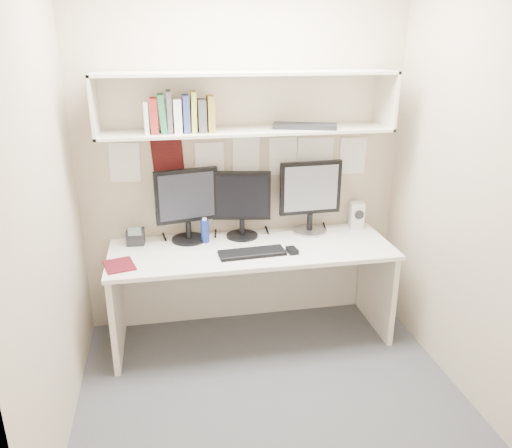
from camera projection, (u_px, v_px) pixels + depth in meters
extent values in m
cube|color=#434348|center=(270.00, 390.00, 3.20)|extent=(2.40, 2.00, 0.01)
cube|color=#B8A68C|center=(243.00, 158.00, 3.67)|extent=(2.40, 0.02, 2.60)
cube|color=#B8A68C|center=(330.00, 275.00, 1.83)|extent=(2.40, 0.02, 2.60)
cube|color=#B8A68C|center=(43.00, 209.00, 2.54)|extent=(0.02, 2.00, 2.60)
cube|color=#B8A68C|center=(470.00, 186.00, 2.96)|extent=(0.02, 2.00, 2.60)
cube|color=white|center=(252.00, 249.00, 3.54)|extent=(2.00, 0.70, 0.03)
cube|color=silver|center=(245.00, 276.00, 3.97)|extent=(1.96, 0.02, 0.70)
cube|color=silver|center=(248.00, 131.00, 3.42)|extent=(2.00, 0.38, 0.02)
cube|color=silver|center=(247.00, 73.00, 3.28)|extent=(2.00, 0.38, 0.02)
cube|color=silver|center=(243.00, 99.00, 3.52)|extent=(2.00, 0.02, 0.40)
cube|color=silver|center=(95.00, 106.00, 3.18)|extent=(0.02, 0.38, 0.40)
cube|color=silver|center=(385.00, 99.00, 3.52)|extent=(0.02, 0.38, 0.40)
cylinder|color=black|center=(189.00, 239.00, 3.66)|extent=(0.25, 0.25, 0.02)
cylinder|color=black|center=(189.00, 230.00, 3.64)|extent=(0.04, 0.04, 0.13)
cube|color=black|center=(187.00, 196.00, 3.56)|extent=(0.46, 0.13, 0.39)
cube|color=black|center=(187.00, 196.00, 3.54)|extent=(0.39, 0.09, 0.33)
cylinder|color=black|center=(242.00, 236.00, 3.73)|extent=(0.24, 0.24, 0.02)
cylinder|color=black|center=(242.00, 227.00, 3.71)|extent=(0.04, 0.04, 0.12)
cube|color=black|center=(241.00, 196.00, 3.64)|extent=(0.43, 0.11, 0.36)
cube|color=black|center=(242.00, 197.00, 3.62)|extent=(0.37, 0.07, 0.31)
cylinder|color=#A5A5AA|center=(309.00, 231.00, 3.82)|extent=(0.26, 0.26, 0.02)
cylinder|color=black|center=(310.00, 222.00, 3.80)|extent=(0.04, 0.04, 0.13)
cube|color=black|center=(311.00, 188.00, 3.72)|extent=(0.47, 0.06, 0.40)
cube|color=#A9A9AE|center=(311.00, 189.00, 3.70)|extent=(0.41, 0.02, 0.34)
cube|color=black|center=(252.00, 253.00, 3.42)|extent=(0.46, 0.19, 0.02)
cube|color=black|center=(292.00, 250.00, 3.45)|extent=(0.07, 0.11, 0.03)
cube|color=beige|center=(356.00, 215.00, 3.89)|extent=(0.12, 0.12, 0.21)
cylinder|color=black|center=(359.00, 215.00, 3.83)|extent=(0.07, 0.02, 0.07)
cylinder|color=navy|center=(205.00, 231.00, 3.61)|extent=(0.06, 0.06, 0.17)
cylinder|color=white|center=(204.00, 219.00, 3.57)|extent=(0.03, 0.03, 0.02)
cube|color=#510D16|center=(119.00, 265.00, 3.24)|extent=(0.23, 0.26, 0.01)
cube|color=black|center=(136.00, 237.00, 3.58)|extent=(0.13, 0.11, 0.11)
cube|color=#4C6659|center=(135.00, 232.00, 3.50)|extent=(0.09, 0.02, 0.06)
cube|color=white|center=(147.00, 117.00, 3.23)|extent=(0.03, 0.17, 0.20)
cube|color=maroon|center=(154.00, 116.00, 3.24)|extent=(0.05, 0.17, 0.22)
cube|color=#236A40|center=(162.00, 114.00, 3.24)|extent=(0.04, 0.17, 0.25)
cube|color=#4C4B50|center=(169.00, 112.00, 3.25)|extent=(0.03, 0.17, 0.27)
cube|color=white|center=(177.00, 116.00, 3.26)|extent=(0.05, 0.17, 0.22)
cube|color=navy|center=(186.00, 114.00, 3.27)|extent=(0.04, 0.17, 0.24)
cube|color=#AEAF3A|center=(193.00, 112.00, 3.27)|extent=(0.03, 0.17, 0.26)
cube|color=#3D3D3F|center=(202.00, 115.00, 3.29)|extent=(0.05, 0.17, 0.21)
cube|color=olive|center=(211.00, 114.00, 3.30)|extent=(0.04, 0.17, 0.23)
cube|color=black|center=(305.00, 126.00, 3.44)|extent=(0.47, 0.29, 0.03)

